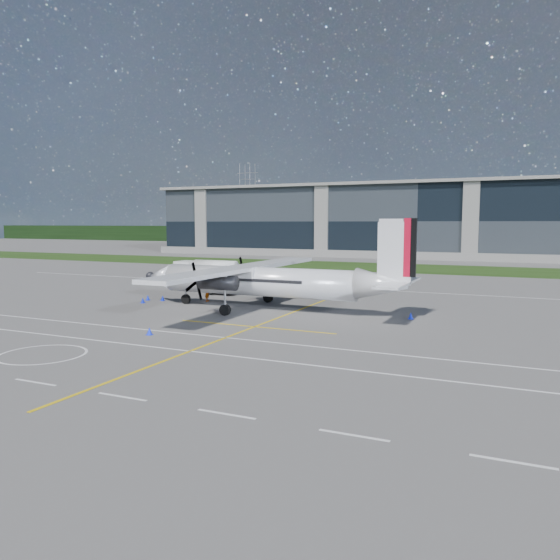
{
  "coord_description": "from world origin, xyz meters",
  "views": [
    {
      "loc": [
        20.15,
        -39.37,
        7.23
      ],
      "look_at": [
        1.73,
        1.06,
        2.56
      ],
      "focal_mm": 35.0,
      "sensor_mm": 36.0,
      "label": 1
    }
  ],
  "objects_px": {
    "fuel_tanker_truck": "(203,273)",
    "safety_cone_portwing": "(149,331)",
    "ground_crew_person": "(207,291)",
    "safety_cone_fwd": "(148,298)",
    "safety_cone_nose_stbd": "(163,298)",
    "safety_cone_tail": "(411,316)",
    "turboprop_aircraft": "(267,265)",
    "safety_cone_nose_port": "(143,300)",
    "pylon_west": "(248,203)",
    "baggage_tug": "(222,285)"
  },
  "relations": [
    {
      "from": "pylon_west",
      "to": "ground_crew_person",
      "type": "relative_size",
      "value": 15.76
    },
    {
      "from": "fuel_tanker_truck",
      "to": "safety_cone_portwing",
      "type": "bearing_deg",
      "value": -64.58
    },
    {
      "from": "safety_cone_nose_port",
      "to": "safety_cone_tail",
      "type": "bearing_deg",
      "value": 4.16
    },
    {
      "from": "pylon_west",
      "to": "safety_cone_fwd",
      "type": "relative_size",
      "value": 60.0
    },
    {
      "from": "safety_cone_nose_port",
      "to": "turboprop_aircraft",
      "type": "bearing_deg",
      "value": 5.76
    },
    {
      "from": "turboprop_aircraft",
      "to": "baggage_tug",
      "type": "relative_size",
      "value": 7.82
    },
    {
      "from": "safety_cone_tail",
      "to": "pylon_west",
      "type": "bearing_deg",
      "value": 121.89
    },
    {
      "from": "safety_cone_nose_stbd",
      "to": "safety_cone_tail",
      "type": "distance_m",
      "value": 22.94
    },
    {
      "from": "safety_cone_nose_stbd",
      "to": "safety_cone_fwd",
      "type": "bearing_deg",
      "value": -168.1
    },
    {
      "from": "safety_cone_fwd",
      "to": "safety_cone_nose_stbd",
      "type": "bearing_deg",
      "value": 11.9
    },
    {
      "from": "turboprop_aircraft",
      "to": "safety_cone_tail",
      "type": "distance_m",
      "value": 12.29
    },
    {
      "from": "safety_cone_nose_port",
      "to": "safety_cone_fwd",
      "type": "height_order",
      "value": "same"
    },
    {
      "from": "ground_crew_person",
      "to": "safety_cone_portwing",
      "type": "relative_size",
      "value": 3.81
    },
    {
      "from": "safety_cone_nose_port",
      "to": "safety_cone_nose_stbd",
      "type": "height_order",
      "value": "same"
    },
    {
      "from": "safety_cone_portwing",
      "to": "ground_crew_person",
      "type": "bearing_deg",
      "value": 107.92
    },
    {
      "from": "turboprop_aircraft",
      "to": "safety_cone_nose_stbd",
      "type": "height_order",
      "value": "turboprop_aircraft"
    },
    {
      "from": "safety_cone_nose_stbd",
      "to": "safety_cone_portwing",
      "type": "relative_size",
      "value": 1.0
    },
    {
      "from": "ground_crew_person",
      "to": "safety_cone_portwing",
      "type": "height_order",
      "value": "ground_crew_person"
    },
    {
      "from": "pylon_west",
      "to": "ground_crew_person",
      "type": "distance_m",
      "value": 164.65
    },
    {
      "from": "ground_crew_person",
      "to": "safety_cone_tail",
      "type": "xyz_separation_m",
      "value": [
        18.96,
        -1.64,
        -0.7
      ]
    },
    {
      "from": "turboprop_aircraft",
      "to": "safety_cone_tail",
      "type": "bearing_deg",
      "value": 2.54
    },
    {
      "from": "turboprop_aircraft",
      "to": "safety_cone_nose_stbd",
      "type": "relative_size",
      "value": 50.44
    },
    {
      "from": "ground_crew_person",
      "to": "pylon_west",
      "type": "bearing_deg",
      "value": 14.09
    },
    {
      "from": "ground_crew_person",
      "to": "safety_cone_fwd",
      "type": "xyz_separation_m",
      "value": [
        -5.44,
        -1.74,
        -0.7
      ]
    },
    {
      "from": "pylon_west",
      "to": "ground_crew_person",
      "type": "height_order",
      "value": "pylon_west"
    },
    {
      "from": "baggage_tug",
      "to": "safety_cone_nose_stbd",
      "type": "bearing_deg",
      "value": -114.32
    },
    {
      "from": "safety_cone_tail",
      "to": "ground_crew_person",
      "type": "bearing_deg",
      "value": 175.06
    },
    {
      "from": "fuel_tanker_truck",
      "to": "safety_cone_nose_stbd",
      "type": "bearing_deg",
      "value": -74.98
    },
    {
      "from": "ground_crew_person",
      "to": "safety_cone_nose_port",
      "type": "relative_size",
      "value": 3.81
    },
    {
      "from": "fuel_tanker_truck",
      "to": "safety_cone_nose_port",
      "type": "height_order",
      "value": "fuel_tanker_truck"
    },
    {
      "from": "pylon_west",
      "to": "safety_cone_nose_port",
      "type": "xyz_separation_m",
      "value": [
        68.62,
        -150.11,
        -14.75
      ]
    },
    {
      "from": "pylon_west",
      "to": "safety_cone_tail",
      "type": "distance_m",
      "value": 175.37
    },
    {
      "from": "safety_cone_fwd",
      "to": "safety_cone_tail",
      "type": "bearing_deg",
      "value": 0.24
    },
    {
      "from": "safety_cone_fwd",
      "to": "safety_cone_nose_port",
      "type": "bearing_deg",
      "value": -66.56
    },
    {
      "from": "baggage_tug",
      "to": "ground_crew_person",
      "type": "distance_m",
      "value": 4.89
    },
    {
      "from": "fuel_tanker_truck",
      "to": "safety_cone_tail",
      "type": "bearing_deg",
      "value": -24.81
    },
    {
      "from": "pylon_west",
      "to": "turboprop_aircraft",
      "type": "distance_m",
      "value": 169.66
    },
    {
      "from": "turboprop_aircraft",
      "to": "safety_cone_nose_port",
      "type": "height_order",
      "value": "turboprop_aircraft"
    },
    {
      "from": "fuel_tanker_truck",
      "to": "turboprop_aircraft",
      "type": "bearing_deg",
      "value": -41.25
    },
    {
      "from": "pylon_west",
      "to": "fuel_tanker_truck",
      "type": "distance_m",
      "value": 152.13
    },
    {
      "from": "safety_cone_nose_port",
      "to": "safety_cone_nose_stbd",
      "type": "distance_m",
      "value": 2.07
    },
    {
      "from": "safety_cone_nose_stbd",
      "to": "safety_cone_nose_port",
      "type": "bearing_deg",
      "value": -111.39
    },
    {
      "from": "turboprop_aircraft",
      "to": "ground_crew_person",
      "type": "distance_m",
      "value": 8.03
    },
    {
      "from": "safety_cone_fwd",
      "to": "safety_cone_portwing",
      "type": "bearing_deg",
      "value": -51.61
    },
    {
      "from": "safety_cone_fwd",
      "to": "pylon_west",
      "type": "bearing_deg",
      "value": 114.58
    },
    {
      "from": "pylon_west",
      "to": "baggage_tug",
      "type": "relative_size",
      "value": 9.31
    },
    {
      "from": "safety_cone_nose_stbd",
      "to": "pylon_west",
      "type": "bearing_deg",
      "value": 115.09
    },
    {
      "from": "fuel_tanker_truck",
      "to": "safety_cone_tail",
      "type": "relative_size",
      "value": 15.98
    },
    {
      "from": "turboprop_aircraft",
      "to": "safety_cone_nose_stbd",
      "type": "bearing_deg",
      "value": 176.28
    },
    {
      "from": "turboprop_aircraft",
      "to": "safety_cone_nose_stbd",
      "type": "xyz_separation_m",
      "value": [
        -11.18,
        0.73,
        -3.53
      ]
    }
  ]
}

